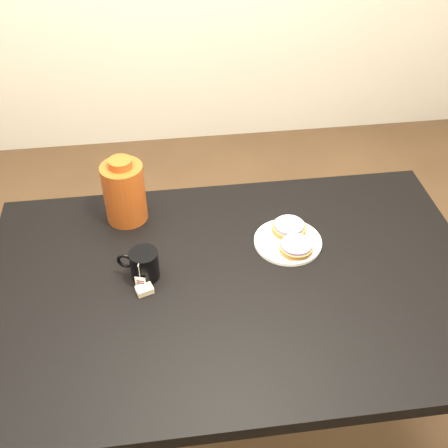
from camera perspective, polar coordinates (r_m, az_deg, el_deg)
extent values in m
plane|color=brown|center=(2.18, 0.87, -19.57)|extent=(4.00, 4.00, 0.00)
cube|color=black|center=(1.59, 1.12, -6.26)|extent=(1.40, 0.90, 0.04)
cylinder|color=black|center=(2.17, -17.67, -6.98)|extent=(0.06, 0.06, 0.71)
cylinder|color=black|center=(2.27, 15.70, -3.91)|extent=(0.06, 0.06, 0.71)
cylinder|color=white|center=(1.70, 6.50, -1.80)|extent=(0.20, 0.20, 0.01)
torus|color=white|center=(1.69, 6.51, -1.66)|extent=(0.20, 0.20, 0.01)
cylinder|color=brown|center=(1.72, 6.61, -0.44)|extent=(0.14, 0.14, 0.02)
cylinder|color=#997EAA|center=(1.71, 6.64, -0.10)|extent=(0.12, 0.12, 0.01)
cylinder|color=brown|center=(1.66, 7.33, -2.44)|extent=(0.10, 0.10, 0.02)
cylinder|color=#997EAA|center=(1.65, 7.37, -2.10)|extent=(0.09, 0.09, 0.01)
cylinder|color=black|center=(1.57, -8.07, -4.12)|extent=(0.10, 0.10, 0.09)
cylinder|color=black|center=(1.55, -8.19, -3.16)|extent=(0.07, 0.07, 0.00)
torus|color=black|center=(1.59, -10.02, -3.72)|extent=(0.05, 0.02, 0.05)
cylinder|color=beige|center=(1.53, -8.62, -4.72)|extent=(0.00, 0.00, 0.05)
cube|color=white|center=(1.56, -8.47, -5.79)|extent=(0.03, 0.01, 0.03)
cube|color=#C6B793|center=(1.56, -8.07, -6.64)|extent=(0.05, 0.04, 0.02)
cylinder|color=#68260D|center=(1.75, -10.08, 3.14)|extent=(0.17, 0.17, 0.19)
cylinder|color=#68260D|center=(1.69, -10.50, 6.07)|extent=(0.07, 0.07, 0.02)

